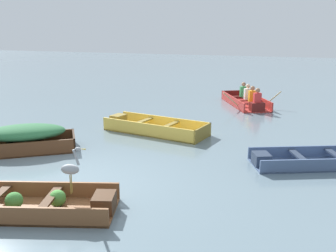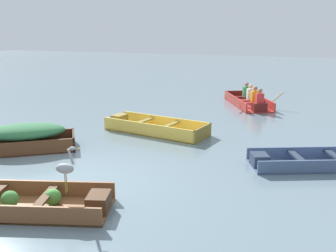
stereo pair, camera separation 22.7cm
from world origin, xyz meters
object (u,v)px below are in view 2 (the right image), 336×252
at_px(dinghy_wooden_brown_foreground, 27,203).
at_px(skiff_dark_varnish_mid_moored, 24,135).
at_px(skiff_yellow_near_moored, 152,128).
at_px(heron_on_dinghy, 66,167).
at_px(rowboat_red_with_crew, 250,101).
at_px(skiff_slate_blue_far_moored, 310,162).

distance_m(dinghy_wooden_brown_foreground, skiff_dark_varnish_mid_moored, 3.62).
distance_m(skiff_yellow_near_moored, skiff_dark_varnish_mid_moored, 3.76).
bearing_deg(dinghy_wooden_brown_foreground, heron_on_dinghy, 19.39).
relative_size(dinghy_wooden_brown_foreground, heron_on_dinghy, 4.04).
bearing_deg(dinghy_wooden_brown_foreground, skiff_yellow_near_moored, 90.72).
height_order(dinghy_wooden_brown_foreground, skiff_dark_varnish_mid_moored, skiff_dark_varnish_mid_moored).
xyz_separation_m(skiff_yellow_near_moored, skiff_dark_varnish_mid_moored, (-2.37, -2.90, 0.27)).
relative_size(skiff_yellow_near_moored, rowboat_red_with_crew, 1.01).
xyz_separation_m(skiff_slate_blue_far_moored, rowboat_red_with_crew, (-2.51, 6.51, 0.13)).
height_order(dinghy_wooden_brown_foreground, skiff_slate_blue_far_moored, dinghy_wooden_brown_foreground).
distance_m(skiff_dark_varnish_mid_moored, rowboat_red_with_crew, 9.20).
height_order(rowboat_red_with_crew, heron_on_dinghy, heron_on_dinghy).
bearing_deg(heron_on_dinghy, skiff_dark_varnish_mid_moored, 142.33).
relative_size(skiff_dark_varnish_mid_moored, skiff_slate_blue_far_moored, 0.84).
bearing_deg(heron_on_dinghy, skiff_slate_blue_far_moored, 45.18).
bearing_deg(rowboat_red_with_crew, dinghy_wooden_brown_foreground, -101.01).
bearing_deg(dinghy_wooden_brown_foreground, skiff_dark_varnish_mid_moored, 132.57).
xyz_separation_m(skiff_yellow_near_moored, heron_on_dinghy, (0.76, -5.32, 0.67)).
bearing_deg(heron_on_dinghy, skiff_yellow_near_moored, 98.11).
height_order(skiff_yellow_near_moored, rowboat_red_with_crew, rowboat_red_with_crew).
relative_size(skiff_slate_blue_far_moored, heron_on_dinghy, 3.78).
bearing_deg(skiff_dark_varnish_mid_moored, skiff_slate_blue_far_moored, 12.10).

